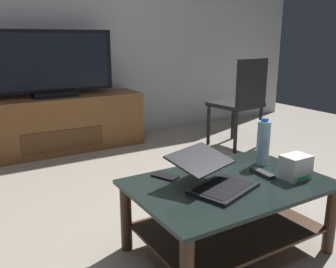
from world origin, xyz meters
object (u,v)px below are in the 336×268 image
Objects in this scene: media_cabinet at (57,124)px; dining_chair at (242,99)px; router_box at (295,167)px; coffee_table at (228,204)px; cell_phone at (165,176)px; tv_remote at (262,173)px; water_bottle_near at (263,142)px; television at (52,65)px; laptop at (214,176)px.

media_cabinet is 1.88m from dining_chair.
dining_chair reaches higher than router_box.
router_box is at bearing -22.01° from coffee_table.
tv_remote reaches higher than cell_phone.
water_bottle_near is at bearing 86.87° from router_box.
television is 2.25m from water_bottle_near.
television is 8.09× the size of router_box.
coffee_table is at bearing 3.96° from laptop.
dining_chair is (1.65, -0.87, 0.24)m from media_cabinet.
cell_phone is (-0.58, 0.36, -0.06)m from router_box.
coffee_table is 3.65× the size of water_bottle_near.
dining_chair is 1.84m from router_box.
coffee_table is 1.95m from dining_chair.
coffee_table is 0.58× the size of media_cabinet.
router_box is at bearing -43.40° from tv_remote.
tv_remote is (-1.13, -1.41, -0.11)m from dining_chair.
water_bottle_near is at bearing -127.95° from dining_chair.
media_cabinet reaches higher than cell_phone.
water_bottle_near is 1.72× the size of tv_remote.
cell_phone is (-1.59, -1.17, -0.11)m from dining_chair.
water_bottle_near is at bearing 18.52° from coffee_table.
media_cabinet is 1.88× the size of dining_chair.
media_cabinet is at bearing 97.77° from coffee_table.
coffee_table is 0.85× the size of television.
tv_remote is (0.53, -2.26, -0.45)m from television.
water_bottle_near is (0.65, -2.13, -0.33)m from television.
cell_phone is (-0.25, 0.23, 0.13)m from coffee_table.
television is 2.30m from laptop.
water_bottle_near is at bearing -35.10° from cell_phone.
media_cabinet is 2.26m from water_bottle_near.
tv_remote is at bearing -76.82° from television.
dining_chair is 6.26× the size of router_box.
router_box is 0.17m from tv_remote.
tv_remote is (-0.13, -0.13, -0.12)m from water_bottle_near.
media_cabinet is at bearing 107.14° from tv_remote.
water_bottle_near reaches higher than media_cabinet.
dining_chair is at bearing 52.05° from water_bottle_near.
router_box is 1.05× the size of cell_phone.
laptop is 2.79× the size of tv_remote.
laptop is 3.05× the size of router_box.
coffee_table is 0.21m from laptop.
dining_chair is at bearing 55.47° from tv_remote.
laptop is at bearing -176.64° from tv_remote.
laptop is (0.20, -2.25, -0.41)m from television.
tv_remote is at bearing -134.68° from water_bottle_near.
laptop is at bearing -83.57° from cell_phone.
tv_remote is at bearing 132.51° from router_box.
coffee_table is at bearing -82.16° from television.
cell_phone is at bearing -143.76° from dining_chair.
dining_chair reaches higher than laptop.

